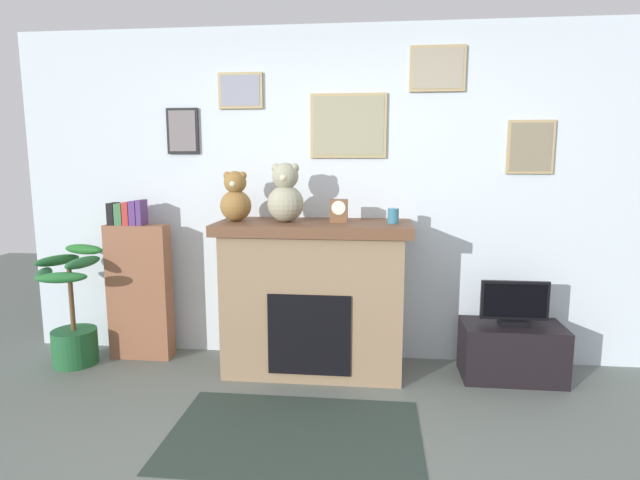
{
  "coord_description": "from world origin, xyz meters",
  "views": [
    {
      "loc": [
        0.27,
        -2.07,
        1.59
      ],
      "look_at": [
        -0.13,
        1.65,
        1.0
      ],
      "focal_mm": 28.72,
      "sensor_mm": 36.0,
      "label": 1
    }
  ],
  "objects_px": {
    "bookshelf": "(139,287)",
    "candle_jar": "(393,216)",
    "tv_stand": "(512,351)",
    "television": "(514,305)",
    "teddy_bear_grey": "(236,199)",
    "fireplace": "(314,296)",
    "teddy_bear_cream": "(286,195)",
    "potted_plant": "(72,321)",
    "mantel_clock": "(339,211)"
  },
  "relations": [
    {
      "from": "fireplace",
      "to": "mantel_clock",
      "type": "height_order",
      "value": "mantel_clock"
    },
    {
      "from": "fireplace",
      "to": "candle_jar",
      "type": "bearing_deg",
      "value": -1.75
    },
    {
      "from": "television",
      "to": "teddy_bear_grey",
      "type": "relative_size",
      "value": 1.29
    },
    {
      "from": "tv_stand",
      "to": "teddy_bear_grey",
      "type": "relative_size",
      "value": 1.93
    },
    {
      "from": "bookshelf",
      "to": "candle_jar",
      "type": "bearing_deg",
      "value": -3.17
    },
    {
      "from": "television",
      "to": "bookshelf",
      "type": "bearing_deg",
      "value": 177.99
    },
    {
      "from": "television",
      "to": "candle_jar",
      "type": "height_order",
      "value": "candle_jar"
    },
    {
      "from": "bookshelf",
      "to": "fireplace",
      "type": "bearing_deg",
      "value": -3.74
    },
    {
      "from": "fireplace",
      "to": "television",
      "type": "xyz_separation_m",
      "value": [
        1.46,
        -0.01,
        -0.02
      ]
    },
    {
      "from": "fireplace",
      "to": "tv_stand",
      "type": "distance_m",
      "value": 1.51
    },
    {
      "from": "mantel_clock",
      "to": "teddy_bear_cream",
      "type": "xyz_separation_m",
      "value": [
        -0.39,
        0.0,
        0.11
      ]
    },
    {
      "from": "bookshelf",
      "to": "potted_plant",
      "type": "height_order",
      "value": "bookshelf"
    },
    {
      "from": "fireplace",
      "to": "mantel_clock",
      "type": "distance_m",
      "value": 0.68
    },
    {
      "from": "fireplace",
      "to": "television",
      "type": "bearing_deg",
      "value": -0.33
    },
    {
      "from": "teddy_bear_grey",
      "to": "tv_stand",
      "type": "bearing_deg",
      "value": 0.31
    },
    {
      "from": "teddy_bear_grey",
      "to": "teddy_bear_cream",
      "type": "distance_m",
      "value": 0.38
    },
    {
      "from": "mantel_clock",
      "to": "tv_stand",
      "type": "bearing_deg",
      "value": 0.55
    },
    {
      "from": "fireplace",
      "to": "teddy_bear_cream",
      "type": "height_order",
      "value": "teddy_bear_cream"
    },
    {
      "from": "candle_jar",
      "to": "potted_plant",
      "type": "bearing_deg",
      "value": -177.98
    },
    {
      "from": "fireplace",
      "to": "mantel_clock",
      "type": "xyz_separation_m",
      "value": [
        0.19,
        -0.02,
        0.65
      ]
    },
    {
      "from": "fireplace",
      "to": "tv_stand",
      "type": "relative_size",
      "value": 1.99
    },
    {
      "from": "fireplace",
      "to": "candle_jar",
      "type": "height_order",
      "value": "candle_jar"
    },
    {
      "from": "teddy_bear_cream",
      "to": "candle_jar",
      "type": "bearing_deg",
      "value": 0.04
    },
    {
      "from": "candle_jar",
      "to": "mantel_clock",
      "type": "bearing_deg",
      "value": -179.78
    },
    {
      "from": "potted_plant",
      "to": "bookshelf",
      "type": "bearing_deg",
      "value": 23.04
    },
    {
      "from": "candle_jar",
      "to": "mantel_clock",
      "type": "distance_m",
      "value": 0.39
    },
    {
      "from": "candle_jar",
      "to": "teddy_bear_grey",
      "type": "height_order",
      "value": "teddy_bear_grey"
    },
    {
      "from": "bookshelf",
      "to": "teddy_bear_cream",
      "type": "xyz_separation_m",
      "value": [
        1.22,
        -0.11,
        0.75
      ]
    },
    {
      "from": "candle_jar",
      "to": "teddy_bear_grey",
      "type": "distance_m",
      "value": 1.16
    },
    {
      "from": "fireplace",
      "to": "teddy_bear_cream",
      "type": "distance_m",
      "value": 0.79
    },
    {
      "from": "candle_jar",
      "to": "teddy_bear_grey",
      "type": "xyz_separation_m",
      "value": [
        -1.16,
        -0.0,
        0.11
      ]
    },
    {
      "from": "potted_plant",
      "to": "fireplace",
      "type": "bearing_deg",
      "value": 3.17
    },
    {
      "from": "fireplace",
      "to": "potted_plant",
      "type": "xyz_separation_m",
      "value": [
        -1.89,
        -0.1,
        -0.23
      ]
    },
    {
      "from": "candle_jar",
      "to": "teddy_bear_cream",
      "type": "bearing_deg",
      "value": -179.96
    },
    {
      "from": "television",
      "to": "teddy_bear_cream",
      "type": "distance_m",
      "value": 1.84
    },
    {
      "from": "fireplace",
      "to": "bookshelf",
      "type": "height_order",
      "value": "bookshelf"
    },
    {
      "from": "bookshelf",
      "to": "television",
      "type": "bearing_deg",
      "value": -2.01
    },
    {
      "from": "teddy_bear_grey",
      "to": "potted_plant",
      "type": "bearing_deg",
      "value": -176.21
    },
    {
      "from": "fireplace",
      "to": "potted_plant",
      "type": "height_order",
      "value": "fireplace"
    },
    {
      "from": "fireplace",
      "to": "television",
      "type": "relative_size",
      "value": 2.98
    },
    {
      "from": "bookshelf",
      "to": "teddy_bear_grey",
      "type": "relative_size",
      "value": 3.46
    },
    {
      "from": "potted_plant",
      "to": "candle_jar",
      "type": "xyz_separation_m",
      "value": [
        2.47,
        0.09,
        0.84
      ]
    },
    {
      "from": "television",
      "to": "teddy_bear_grey",
      "type": "height_order",
      "value": "teddy_bear_grey"
    },
    {
      "from": "tv_stand",
      "to": "television",
      "type": "distance_m",
      "value": 0.35
    },
    {
      "from": "potted_plant",
      "to": "television",
      "type": "relative_size",
      "value": 1.94
    },
    {
      "from": "potted_plant",
      "to": "television",
      "type": "xyz_separation_m",
      "value": [
        3.35,
        0.1,
        0.21
      ]
    },
    {
      "from": "candle_jar",
      "to": "fireplace",
      "type": "bearing_deg",
      "value": 178.25
    },
    {
      "from": "potted_plant",
      "to": "television",
      "type": "height_order",
      "value": "potted_plant"
    },
    {
      "from": "candle_jar",
      "to": "teddy_bear_grey",
      "type": "bearing_deg",
      "value": -179.98
    },
    {
      "from": "television",
      "to": "tv_stand",
      "type": "bearing_deg",
      "value": 90.0
    }
  ]
}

